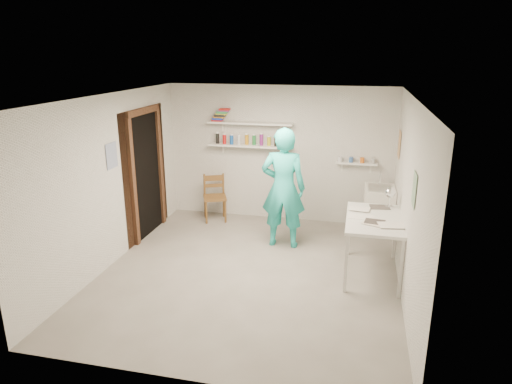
% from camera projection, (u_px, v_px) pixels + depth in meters
% --- Properties ---
extents(floor, '(4.00, 4.50, 0.02)m').
position_uv_depth(floor, '(250.00, 273.00, 6.35)').
color(floor, slate).
rests_on(floor, ground).
extents(ceiling, '(4.00, 4.50, 0.02)m').
position_uv_depth(ceiling, '(249.00, 96.00, 5.63)').
color(ceiling, silver).
rests_on(ceiling, wall_back).
extents(wall_back, '(4.00, 0.02, 2.40)m').
position_uv_depth(wall_back, '(279.00, 154.00, 8.10)').
color(wall_back, silver).
rests_on(wall_back, ground).
extents(wall_front, '(4.00, 0.02, 2.40)m').
position_uv_depth(wall_front, '(187.00, 265.00, 3.89)').
color(wall_front, silver).
rests_on(wall_front, ground).
extents(wall_left, '(0.02, 4.50, 2.40)m').
position_uv_depth(wall_left, '(111.00, 181.00, 6.42)').
color(wall_left, silver).
rests_on(wall_left, ground).
extents(wall_right, '(0.02, 4.50, 2.40)m').
position_uv_depth(wall_right, '(409.00, 200.00, 5.57)').
color(wall_right, silver).
rests_on(wall_right, ground).
extents(doorway_recess, '(0.02, 0.90, 2.00)m').
position_uv_depth(doorway_recess, '(146.00, 176.00, 7.45)').
color(doorway_recess, black).
rests_on(doorway_recess, wall_left).
extents(corridor_box, '(1.40, 1.50, 2.10)m').
position_uv_depth(corridor_box, '(107.00, 170.00, 7.59)').
color(corridor_box, brown).
rests_on(corridor_box, ground).
extents(door_lintel, '(0.06, 1.05, 0.10)m').
position_uv_depth(door_lintel, '(143.00, 111.00, 7.14)').
color(door_lintel, brown).
rests_on(door_lintel, wall_left).
extents(door_jamb_near, '(0.06, 0.10, 2.00)m').
position_uv_depth(door_jamb_near, '(133.00, 184.00, 6.98)').
color(door_jamb_near, brown).
rests_on(door_jamb_near, ground).
extents(door_jamb_far, '(0.06, 0.10, 2.00)m').
position_uv_depth(door_jamb_far, '(160.00, 168.00, 7.91)').
color(door_jamb_far, brown).
rests_on(door_jamb_far, ground).
extents(shelf_lower, '(1.50, 0.22, 0.03)m').
position_uv_depth(shelf_lower, '(250.00, 146.00, 8.04)').
color(shelf_lower, white).
rests_on(shelf_lower, wall_back).
extents(shelf_upper, '(1.50, 0.22, 0.03)m').
position_uv_depth(shelf_upper, '(250.00, 123.00, 7.92)').
color(shelf_upper, white).
rests_on(shelf_upper, wall_back).
extents(ledge_shelf, '(0.70, 0.14, 0.03)m').
position_uv_depth(ledge_shelf, '(356.00, 163.00, 7.75)').
color(ledge_shelf, white).
rests_on(ledge_shelf, wall_back).
extents(poster_left, '(0.01, 0.28, 0.36)m').
position_uv_depth(poster_left, '(112.00, 156.00, 6.36)').
color(poster_left, '#334C7F').
rests_on(poster_left, wall_left).
extents(poster_right_a, '(0.01, 0.34, 0.42)m').
position_uv_depth(poster_right_a, '(399.00, 144.00, 7.14)').
color(poster_right_a, '#995933').
rests_on(poster_right_a, wall_right).
extents(poster_right_b, '(0.01, 0.30, 0.38)m').
position_uv_depth(poster_right_b, '(414.00, 190.00, 4.97)').
color(poster_right_b, '#3F724C').
rests_on(poster_right_b, wall_right).
extents(belfast_sink, '(0.48, 0.60, 0.30)m').
position_uv_depth(belfast_sink, '(379.00, 197.00, 7.35)').
color(belfast_sink, white).
rests_on(belfast_sink, wall_right).
extents(man, '(0.69, 0.46, 1.88)m').
position_uv_depth(man, '(283.00, 188.00, 6.97)').
color(man, '#27C7BE').
rests_on(man, ground).
extents(wall_clock, '(0.34, 0.04, 0.34)m').
position_uv_depth(wall_clock, '(286.00, 165.00, 7.09)').
color(wall_clock, beige).
rests_on(wall_clock, man).
extents(wooden_chair, '(0.51, 0.50, 0.86)m').
position_uv_depth(wooden_chair, '(215.00, 198.00, 8.19)').
color(wooden_chair, brown).
rests_on(wooden_chair, ground).
extents(work_table, '(0.74, 1.24, 0.82)m').
position_uv_depth(work_table, '(373.00, 246.00, 6.18)').
color(work_table, silver).
rests_on(work_table, ground).
extents(desk_lamp, '(0.15, 0.15, 0.15)m').
position_uv_depth(desk_lamp, '(390.00, 192.00, 6.41)').
color(desk_lamp, white).
rests_on(desk_lamp, work_table).
extents(spray_cans, '(1.32, 0.06, 0.17)m').
position_uv_depth(spray_cans, '(250.00, 140.00, 8.01)').
color(spray_cans, black).
rests_on(spray_cans, shelf_lower).
extents(book_stack, '(0.32, 0.14, 0.22)m').
position_uv_depth(book_stack, '(221.00, 115.00, 8.00)').
color(book_stack, red).
rests_on(book_stack, shelf_upper).
extents(ledge_pots, '(0.48, 0.07, 0.09)m').
position_uv_depth(ledge_pots, '(357.00, 160.00, 7.73)').
color(ledge_pots, silver).
rests_on(ledge_pots, ledge_shelf).
extents(papers, '(0.30, 0.22, 0.02)m').
position_uv_depth(papers, '(375.00, 217.00, 6.05)').
color(papers, silver).
rests_on(papers, work_table).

